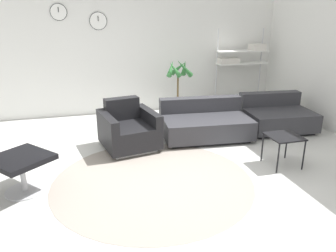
{
  "coord_description": "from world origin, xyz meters",
  "views": [
    {
      "loc": [
        -0.96,
        -3.81,
        1.93
      ],
      "look_at": [
        0.1,
        0.08,
        0.55
      ],
      "focal_mm": 35.0,
      "sensor_mm": 36.0,
      "label": 1
    }
  ],
  "objects_px": {
    "side_table": "(284,139)",
    "potted_plant": "(178,92)",
    "armchair_red": "(128,131)",
    "couch_second": "(276,117)",
    "couch_low": "(205,124)",
    "shelf_unit": "(242,57)"
  },
  "relations": [
    {
      "from": "side_table",
      "to": "potted_plant",
      "type": "xyz_separation_m",
      "value": [
        -0.68,
        2.53,
        0.11
      ]
    },
    {
      "from": "shelf_unit",
      "to": "side_table",
      "type": "bearing_deg",
      "value": -105.58
    },
    {
      "from": "couch_second",
      "to": "side_table",
      "type": "xyz_separation_m",
      "value": [
        -0.76,
        -1.33,
        0.15
      ]
    },
    {
      "from": "shelf_unit",
      "to": "potted_plant",
      "type": "bearing_deg",
      "value": -169.25
    },
    {
      "from": "armchair_red",
      "to": "couch_second",
      "type": "relative_size",
      "value": 0.79
    },
    {
      "from": "couch_second",
      "to": "couch_low",
      "type": "bearing_deg",
      "value": 6.23
    },
    {
      "from": "couch_second",
      "to": "shelf_unit",
      "type": "relative_size",
      "value": 0.72
    },
    {
      "from": "couch_low",
      "to": "shelf_unit",
      "type": "relative_size",
      "value": 0.89
    },
    {
      "from": "armchair_red",
      "to": "couch_second",
      "type": "bearing_deg",
      "value": 173.09
    },
    {
      "from": "couch_low",
      "to": "couch_second",
      "type": "xyz_separation_m",
      "value": [
        1.36,
        0.03,
        -0.0
      ]
    },
    {
      "from": "couch_low",
      "to": "potted_plant",
      "type": "bearing_deg",
      "value": -81.16
    },
    {
      "from": "couch_second",
      "to": "shelf_unit",
      "type": "bearing_deg",
      "value": -86.08
    },
    {
      "from": "side_table",
      "to": "shelf_unit",
      "type": "bearing_deg",
      "value": 74.42
    },
    {
      "from": "couch_low",
      "to": "potted_plant",
      "type": "xyz_separation_m",
      "value": [
        -0.09,
        1.24,
        0.26
      ]
    },
    {
      "from": "potted_plant",
      "to": "shelf_unit",
      "type": "distance_m",
      "value": 1.61
    },
    {
      "from": "couch_low",
      "to": "shelf_unit",
      "type": "xyz_separation_m",
      "value": [
        1.38,
        1.51,
        0.87
      ]
    },
    {
      "from": "shelf_unit",
      "to": "armchair_red",
      "type": "bearing_deg",
      "value": -148.25
    },
    {
      "from": "shelf_unit",
      "to": "couch_low",
      "type": "bearing_deg",
      "value": -132.39
    },
    {
      "from": "couch_second",
      "to": "side_table",
      "type": "relative_size",
      "value": 2.83
    },
    {
      "from": "couch_low",
      "to": "shelf_unit",
      "type": "bearing_deg",
      "value": -127.5
    },
    {
      "from": "armchair_red",
      "to": "couch_low",
      "type": "distance_m",
      "value": 1.29
    },
    {
      "from": "armchair_red",
      "to": "shelf_unit",
      "type": "xyz_separation_m",
      "value": [
        2.67,
        1.65,
        0.82
      ]
    }
  ]
}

